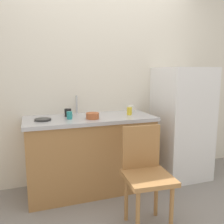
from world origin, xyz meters
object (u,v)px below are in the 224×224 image
at_px(chair, 146,172).
at_px(cup_black, 68,113).
at_px(cup_yellow, 129,111).
at_px(cup_teal, 69,115).
at_px(terracotta_bowl, 93,116).
at_px(refrigerator, 181,123).
at_px(cup_white, 131,109).
at_px(hotplate, 43,120).

bearing_deg(chair, cup_black, 124.57).
distance_m(cup_yellow, cup_teal, 0.72).
bearing_deg(terracotta_bowl, chair, -66.55).
height_order(refrigerator, cup_white, refrigerator).
relative_size(terracotta_bowl, cup_black, 1.58).
bearing_deg(cup_teal, cup_white, 10.43).
relative_size(cup_black, cup_teal, 1.07).
bearing_deg(cup_black, cup_teal, -93.04).
bearing_deg(terracotta_bowl, cup_white, 20.93).
height_order(hotplate, cup_black, cup_black).
height_order(chair, cup_yellow, cup_yellow).
bearing_deg(terracotta_bowl, refrigerator, 5.25).
relative_size(hotplate, cup_teal, 2.03).
relative_size(cup_yellow, cup_teal, 1.09).
xyz_separation_m(hotplate, cup_black, (0.29, 0.15, 0.03)).
bearing_deg(cup_teal, cup_black, 86.96).
height_order(refrigerator, chair, refrigerator).
distance_m(terracotta_bowl, cup_yellow, 0.49).
distance_m(cup_black, cup_yellow, 0.72).
bearing_deg(hotplate, cup_yellow, 1.00).
relative_size(chair, cup_black, 9.96).
distance_m(chair, cup_yellow, 0.91).
bearing_deg(cup_black, refrigerator, -4.57).
relative_size(cup_teal, cup_white, 0.92).
distance_m(terracotta_bowl, cup_black, 0.32).
bearing_deg(cup_yellow, cup_teal, -177.48).
height_order(chair, terracotta_bowl, terracotta_bowl).
height_order(refrigerator, hotplate, refrigerator).
xyz_separation_m(cup_yellow, cup_teal, (-0.72, -0.03, -0.00)).
height_order(cup_yellow, cup_teal, cup_yellow).
xyz_separation_m(terracotta_bowl, cup_yellow, (0.48, 0.10, 0.01)).
relative_size(refrigerator, cup_white, 15.74).
height_order(terracotta_bowl, cup_yellow, cup_yellow).
height_order(refrigerator, terracotta_bowl, refrigerator).
xyz_separation_m(terracotta_bowl, cup_teal, (-0.24, 0.07, 0.01)).
relative_size(terracotta_bowl, cup_teal, 1.69).
relative_size(refrigerator, hotplate, 8.40).
height_order(hotplate, cup_white, cup_white).
height_order(terracotta_bowl, cup_black, cup_black).
bearing_deg(cup_black, hotplate, -152.47).
bearing_deg(cup_white, cup_yellow, -122.89).
xyz_separation_m(refrigerator, cup_white, (-0.67, 0.10, 0.20)).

